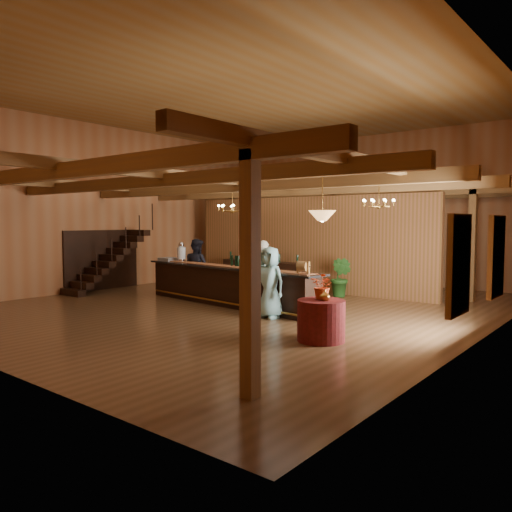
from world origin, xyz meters
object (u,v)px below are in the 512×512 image
Objects in this scene: pendant_lamp at (322,216)px; staff_second at (197,267)px; round_table at (321,321)px; backbar_shelf at (262,275)px; bartender at (263,272)px; floor_plant at (341,277)px; raffle_drum at (303,266)px; chandelier_right at (379,203)px; tasting_bar at (227,285)px; guest at (270,282)px; beverage_dispenser at (181,252)px; chandelier_left at (232,208)px.

pendant_lamp is 6.73m from staff_second.
pendant_lamp reaches higher than round_table.
staff_second is (-0.45, -2.69, 0.42)m from backbar_shelf.
bartender reaches higher than floor_plant.
chandelier_right is (1.06, 1.74, 1.51)m from raffle_drum.
chandelier_right is (3.78, 1.36, 2.21)m from tasting_bar.
guest is at bearing 166.50° from staff_second.
beverage_dispenser is at bearing 160.13° from round_table.
backbar_shelf is 7.69m from round_table.
bartender reaches higher than beverage_dispenser.
backbar_shelf is 3.67× the size of pendant_lamp.
pendant_lamp is (6.35, -2.29, 1.05)m from beverage_dispenser.
chandelier_right is at bearing 58.67° from raffle_drum.
beverage_dispenser is 1.76× the size of raffle_drum.
tasting_bar is 7.02× the size of round_table.
backbar_shelf reaches higher than round_table.
chandelier_right is at bearing 9.94° from beverage_dispenser.
chandelier_left and pendant_lamp have the same top height.
floor_plant is at bearing 93.48° from guest.
raffle_drum is 0.10× the size of backbar_shelf.
staff_second is 4.10m from guest.
chandelier_left is 4.00m from floor_plant.
beverage_dispenser is at bearing 171.85° from raffle_drum.
floor_plant is at bearing 115.24° from round_table.
tasting_bar is 3.65m from floor_plant.
guest reaches higher than backbar_shelf.
round_table is 0.52× the size of staff_second.
pendant_lamp reaches higher than backbar_shelf.
round_table is at bearing -40.94° from backbar_shelf.
tasting_bar is 2.84m from raffle_drum.
guest is at bearing -151.71° from raffle_drum.
beverage_dispenser is 0.67× the size of pendant_lamp.
beverage_dispenser is at bearing 179.78° from chandelier_left.
bartender is (-2.05, 1.12, -0.35)m from raffle_drum.
guest is at bearing 150.58° from pendant_lamp.
round_table is at bearing -83.15° from chandelier_right.
staff_second is (-6.01, 2.62, -1.52)m from pendant_lamp.
round_table is 5.34m from chandelier_left.
backbar_shelf is (-1.38, 3.33, -0.08)m from tasting_bar.
chandelier_right is (5.16, -1.97, 2.29)m from backbar_shelf.
beverage_dispenser reaches higher than round_table.
backbar_shelf is 3.96m from chandelier_left.
backbar_shelf is 2.74× the size of floor_plant.
backbar_shelf is 1.86× the size of bartender.
guest reaches higher than round_table.
chandelier_right is 0.45× the size of staff_second.
round_table is at bearing -64.76° from floor_plant.
beverage_dispenser is at bearing -170.06° from chandelier_right.
tasting_bar is 3.80× the size of guest.
raffle_drum is 0.89m from guest.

